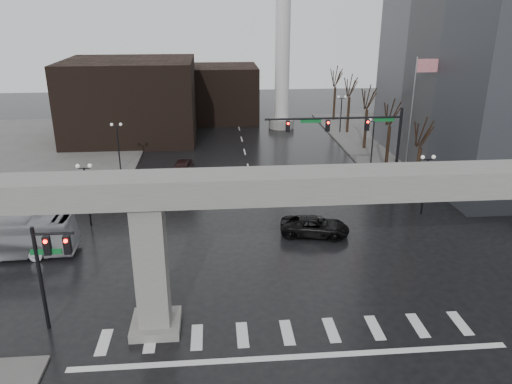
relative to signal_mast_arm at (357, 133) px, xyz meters
The scene contains 23 objects.
ground 21.64m from the signal_mast_arm, 115.57° to the right, with size 160.00×160.00×0.00m, color black.
sidewalk_ne 24.86m from the signal_mast_arm, 45.33° to the left, with size 28.00×36.00×0.15m, color #62605D.
sidewalk_nw 39.41m from the signal_mast_arm, 153.82° to the left, with size 28.00×36.00×0.15m, color #62605D.
elevated_guideway 20.35m from the signal_mast_arm, 112.35° to the right, with size 48.00×2.60×8.70m.
building_far_left 32.68m from the signal_mast_arm, 134.74° to the left, with size 16.00×14.00×10.00m, color black.
building_far_mid 35.02m from the signal_mast_arm, 108.32° to the left, with size 10.00×10.00×8.00m, color black.
smokestack 28.38m from the signal_mast_arm, 96.28° to the left, with size 3.60×3.60×30.00m.
signal_mast_arm is the anchor object (origin of this frame).
signal_left_pole 28.09m from the signal_mast_arm, 139.26° to the right, with size 2.30×0.30×6.00m.
flagpole_assembly 7.27m from the signal_mast_arm, 26.93° to the left, with size 2.06×0.12×12.00m.
lamp_right_0 6.99m from the signal_mast_arm, 46.80° to the right, with size 1.22×0.32×5.11m.
lamp_right_1 10.51m from the signal_mast_arm, 63.90° to the left, with size 1.22×0.32×5.11m.
lamp_right_2 23.75m from the signal_mast_arm, 79.01° to the left, with size 1.22×0.32×5.11m.
lamp_left_0 23.12m from the signal_mast_arm, 167.96° to the right, with size 1.22×0.32×5.11m.
lamp_left_1 24.42m from the signal_mast_arm, 157.75° to the left, with size 1.22×0.32×5.11m.
lamp_left_2 32.40m from the signal_mast_arm, 134.11° to the left, with size 1.22×0.32×5.11m.
tree_right_0 6.37m from the signal_mast_arm, ahead, with size 1.09×1.58×7.50m.
tree_right_1 9.57m from the signal_mast_arm, 52.50° to the left, with size 1.09×1.61×7.67m.
tree_right_2 16.45m from the signal_mast_arm, 70.00° to the left, with size 1.10×1.63×7.85m.
tree_right_3 24.04m from the signal_mast_arm, 76.58° to the left, with size 1.11×1.66×8.02m.
tree_right_4 31.83m from the signal_mast_arm, 79.94° to the left, with size 1.12×1.69×8.19m.
pickup_truck 10.85m from the signal_mast_arm, 122.82° to the right, with size 2.39×5.18×1.44m, color black.
far_car 18.03m from the signal_mast_arm, 156.67° to the left, with size 1.86×4.63×1.58m, color black.
Camera 1 is at (-3.58, -23.04, 16.42)m, focal length 35.00 mm.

